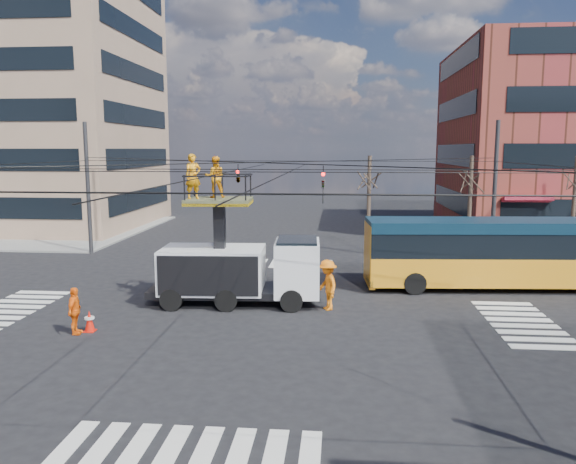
{
  "coord_description": "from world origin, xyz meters",
  "views": [
    {
      "loc": [
        3.15,
        -20.8,
        6.41
      ],
      "look_at": [
        1.18,
        1.01,
        3.15
      ],
      "focal_mm": 35.0,
      "sensor_mm": 36.0,
      "label": 1
    }
  ],
  "objects_px": {
    "flagger": "(327,285)",
    "utility_truck": "(239,256)",
    "city_bus": "(511,252)",
    "worker_ground": "(75,311)",
    "traffic_cone": "(90,321)"
  },
  "relations": [
    {
      "from": "utility_truck",
      "to": "flagger",
      "type": "xyz_separation_m",
      "value": [
        3.67,
        -0.59,
        -1.02
      ]
    },
    {
      "from": "utility_truck",
      "to": "traffic_cone",
      "type": "xyz_separation_m",
      "value": [
        -4.66,
        -4.07,
        -1.65
      ]
    },
    {
      "from": "traffic_cone",
      "to": "worker_ground",
      "type": "xyz_separation_m",
      "value": [
        -0.36,
        -0.33,
        0.45
      ]
    },
    {
      "from": "city_bus",
      "to": "worker_ground",
      "type": "distance_m",
      "value": 18.84
    },
    {
      "from": "city_bus",
      "to": "worker_ground",
      "type": "xyz_separation_m",
      "value": [
        -17.02,
        -8.04,
        -0.9
      ]
    },
    {
      "from": "city_bus",
      "to": "traffic_cone",
      "type": "xyz_separation_m",
      "value": [
        -16.66,
        -7.71,
        -1.35
      ]
    },
    {
      "from": "city_bus",
      "to": "worker_ground",
      "type": "relative_size",
      "value": 8.05
    },
    {
      "from": "city_bus",
      "to": "worker_ground",
      "type": "bearing_deg",
      "value": -158.66
    },
    {
      "from": "utility_truck",
      "to": "worker_ground",
      "type": "distance_m",
      "value": 6.78
    },
    {
      "from": "traffic_cone",
      "to": "worker_ground",
      "type": "distance_m",
      "value": 0.66
    },
    {
      "from": "worker_ground",
      "to": "flagger",
      "type": "relative_size",
      "value": 0.82
    },
    {
      "from": "flagger",
      "to": "utility_truck",
      "type": "bearing_deg",
      "value": -122.17
    },
    {
      "from": "city_bus",
      "to": "flagger",
      "type": "xyz_separation_m",
      "value": [
        -8.33,
        -4.23,
        -0.71
      ]
    },
    {
      "from": "utility_truck",
      "to": "worker_ground",
      "type": "relative_size",
      "value": 4.27
    },
    {
      "from": "city_bus",
      "to": "flagger",
      "type": "height_order",
      "value": "city_bus"
    }
  ]
}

